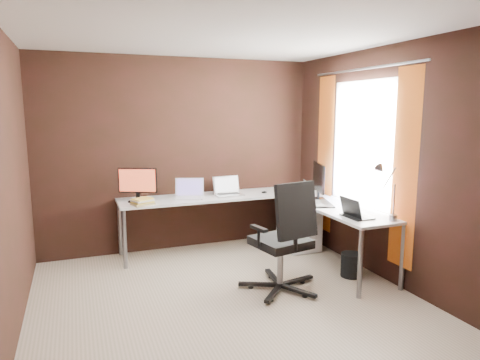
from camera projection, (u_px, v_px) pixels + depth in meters
name	position (u px, v px, depth m)	size (l,w,h in m)	color
room	(257.00, 168.00, 4.13)	(3.60, 3.60, 2.50)	#C4AF98
desk	(262.00, 204.00, 5.30)	(2.65, 2.25, 0.73)	white
drawer_pedestal	(299.00, 227.00, 5.67)	(0.42, 0.50, 0.60)	white
monitor_left	(138.00, 183.00, 5.16)	(0.44, 0.23, 0.41)	black
monitor_right	(319.00, 179.00, 5.27)	(0.22, 0.53, 0.46)	black
laptop_white	(189.00, 194.00, 5.41)	(0.43, 0.36, 0.24)	white
laptop_silver	(228.00, 191.00, 5.59)	(0.37, 0.27, 0.24)	silver
laptop_black_big	(315.00, 200.00, 5.02)	(0.41, 0.48, 0.27)	black
laptop_black_small	(355.00, 213.00, 4.42)	(0.23, 0.32, 0.21)	black
book_stack	(143.00, 202.00, 5.01)	(0.28, 0.26, 0.08)	tan
mouse_left	(142.00, 202.00, 5.08)	(0.09, 0.06, 0.04)	black
mouse_corner	(264.00, 192.00, 5.70)	(0.08, 0.05, 0.03)	black
desk_lamp	(385.00, 185.00, 4.28)	(0.19, 0.22, 0.57)	slate
office_chair	(283.00, 259.00, 4.33)	(0.64, 0.66, 1.15)	black
wastebasket	(351.00, 265.00, 4.74)	(0.23, 0.23, 0.26)	black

